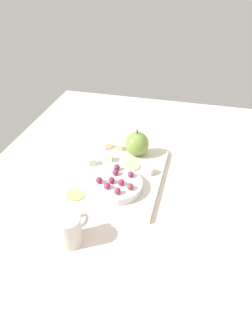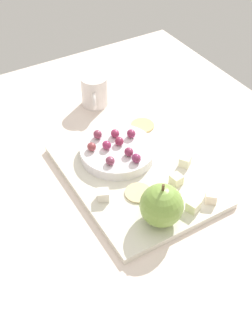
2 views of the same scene
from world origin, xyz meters
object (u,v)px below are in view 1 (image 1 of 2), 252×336
cheese_cube_3 (91,162)px  apple_whole (138,144)px  cheese_cube_0 (119,147)px  cracker_1 (132,166)px  platter (120,177)px  grape_7 (112,180)px  grape_1 (99,180)px  grape_4 (115,172)px  grape_2 (117,167)px  grape_8 (107,186)px  cheese_cube_4 (107,145)px  serving_dish (115,185)px  cheese_cube_2 (109,158)px  cracker_0 (75,195)px  grape_0 (120,182)px  grape_6 (116,191)px  grape_5 (131,174)px  cheese_cube_1 (150,171)px  grape_3 (130,187)px  cup (69,230)px

cheese_cube_3 → apple_whole: bearing=126.2°
cheese_cube_0 → cracker_1: bearing=38.1°
platter → grape_7: 8.00cm
grape_1 → grape_4: bearing=144.2°
grape_2 → grape_7: bearing=2.1°
grape_4 → grape_8: bearing=-4.6°
grape_1 → cheese_cube_4: bearing=-168.3°
serving_dish → cracker_1: 11.96cm
serving_dish → cheese_cube_2: bearing=-156.6°
cheese_cube_0 → cracker_0: 26.57cm
cheese_cube_2 → grape_2: size_ratio=1.06×
grape_1 → platter: bearing=153.8°
serving_dish → grape_0: grape_0 is taller
cracker_0 → grape_0: (-4.88, 11.59, 2.92)cm
grape_7 → grape_1: bearing=-76.4°
cracker_1 → grape_6: 16.71cm
serving_dish → apple_whole: 19.59cm
grape_5 → grape_7: size_ratio=1.00×
grape_0 → grape_1: size_ratio=1.00×
cheese_cube_3 → grape_1: bearing=29.3°
cheese_cube_3 → grape_8: 15.95cm
apple_whole → cheese_cube_1: bearing=31.2°
apple_whole → cheese_cube_4: size_ratio=3.70×
cheese_cube_1 → grape_1: size_ratio=1.06×
platter → grape_3: (8.43, 5.29, 3.76)cm
cracker_1 → grape_1: bearing=-26.8°
platter → cheese_cube_3: cheese_cube_3 is taller
cheese_cube_2 → grape_7: size_ratio=1.06×
grape_0 → grape_4: 4.87cm
grape_6 → grape_7: 4.94cm
cheese_cube_1 → cheese_cube_3: bearing=-90.8°
cheese_cube_0 → grape_0: (21.11, 6.12, 2.05)cm
apple_whole → grape_2: bearing=-15.0°
platter → grape_4: grape_4 is taller
cheese_cube_0 → cheese_cube_4: (0.05, -4.27, 0.00)cm
cheese_cube_2 → grape_1: grape_1 is taller
serving_dish → cheese_cube_2: size_ratio=7.43×
cracker_1 → cheese_cube_3: bearing=-81.2°
cheese_cube_1 → cup: size_ratio=0.23×
cheese_cube_3 → grape_7: grape_7 is taller
apple_whole → grape_5: apple_whole is taller
cheese_cube_0 → grape_8: bearing=7.5°
serving_dish → grape_8: (3.22, -1.26, 1.98)cm
cheese_cube_0 → cheese_cube_3: size_ratio=1.00×
apple_whole → cheese_cube_2: bearing=-53.9°
serving_dish → grape_8: 3.99cm
grape_2 → grape_7: 6.38cm
grape_1 → serving_dish: bearing=108.4°
grape_2 → grape_8: (9.04, -0.27, -0.06)cm
cheese_cube_0 → grape_2: (14.50, 3.36, 2.10)cm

